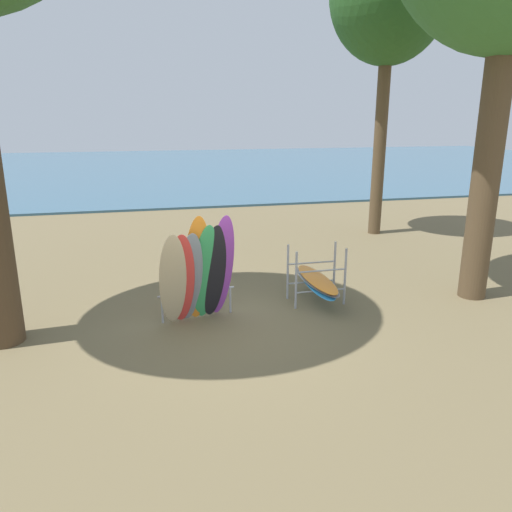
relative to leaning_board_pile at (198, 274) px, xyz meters
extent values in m
plane|color=brown|center=(0.50, -0.45, -1.00)|extent=(80.00, 80.00, 0.00)
cube|color=#38607A|center=(0.50, 30.32, -0.95)|extent=(80.00, 36.00, 0.10)
cylinder|color=brown|center=(6.19, 0.04, 2.18)|extent=(0.59, 0.59, 6.36)
cylinder|color=brown|center=(6.88, 6.30, 2.20)|extent=(0.41, 0.41, 6.41)
ellipsoid|color=#C6B289|center=(-0.49, -0.13, -0.04)|extent=(0.56, 0.62, 1.92)
ellipsoid|color=red|center=(-0.33, -0.09, -0.05)|extent=(0.56, 0.61, 1.89)
ellipsoid|color=gray|center=(-0.17, -0.05, -0.05)|extent=(0.63, 0.70, 1.90)
ellipsoid|color=orange|center=(-0.01, -0.01, 0.10)|extent=(0.58, 0.64, 2.21)
ellipsoid|color=#339E56|center=(0.15, 0.03, 0.01)|extent=(0.64, 0.67, 2.01)
ellipsoid|color=black|center=(0.31, 0.07, -0.01)|extent=(0.63, 0.66, 1.99)
ellipsoid|color=purple|center=(0.47, 0.11, 0.08)|extent=(0.66, 0.74, 2.17)
cylinder|color=#9EA0A5|center=(-0.71, 0.13, -0.73)|extent=(0.04, 0.04, 0.55)
cylinder|color=#9EA0A5|center=(0.69, 0.36, -0.73)|extent=(0.04, 0.04, 0.55)
cylinder|color=#9EA0A5|center=(-0.01, 0.25, -0.45)|extent=(1.57, 0.29, 0.04)
cylinder|color=#9EA0A5|center=(2.08, 0.25, -0.38)|extent=(0.05, 0.05, 1.25)
cylinder|color=#9EA0A5|center=(3.18, 0.25, -0.38)|extent=(0.05, 0.05, 1.25)
cylinder|color=#9EA0A5|center=(2.08, 0.85, -0.38)|extent=(0.05, 0.05, 1.25)
cylinder|color=#9EA0A5|center=(3.18, 0.85, -0.38)|extent=(0.05, 0.05, 1.25)
cylinder|color=#9EA0A5|center=(2.63, 0.25, -0.65)|extent=(1.10, 0.04, 0.04)
cylinder|color=#9EA0A5|center=(2.63, 0.25, -0.20)|extent=(1.10, 0.04, 0.04)
cylinder|color=#9EA0A5|center=(2.63, 0.85, -0.65)|extent=(1.10, 0.04, 0.04)
cylinder|color=#9EA0A5|center=(2.63, 0.85, -0.20)|extent=(1.10, 0.04, 0.04)
ellipsoid|color=#2D8ED1|center=(2.67, 0.55, -0.61)|extent=(0.64, 2.13, 0.06)
ellipsoid|color=gray|center=(2.64, 0.55, -0.55)|extent=(0.60, 2.12, 0.06)
ellipsoid|color=orange|center=(2.65, 0.55, -0.49)|extent=(0.50, 2.10, 0.06)
camera|label=1|loc=(-1.03, -9.14, 2.97)|focal=34.86mm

